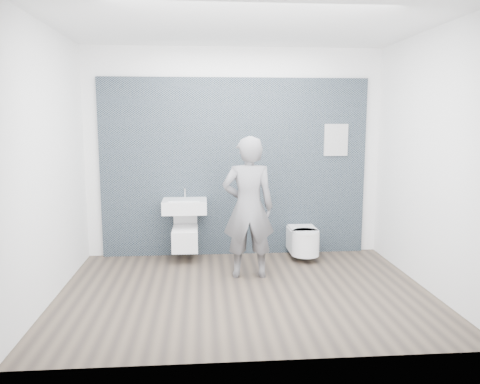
{
  "coord_description": "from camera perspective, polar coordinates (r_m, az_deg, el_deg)",
  "views": [
    {
      "loc": [
        -0.44,
        -4.85,
        1.84
      ],
      "look_at": [
        0.0,
        0.6,
        1.0
      ],
      "focal_mm": 35.0,
      "sensor_mm": 36.0,
      "label": 1
    }
  ],
  "objects": [
    {
      "name": "tile_wall",
      "position": [
        6.59,
        -0.62,
        -7.46
      ],
      "size": [
        3.6,
        0.06,
        2.4
      ],
      "primitive_type": "cube",
      "color": "black",
      "rests_on": "ground"
    },
    {
      "name": "info_placard",
      "position": [
        6.79,
        11.21,
        -7.16
      ],
      "size": [
        0.32,
        0.03,
        0.43
      ],
      "primitive_type": "cube",
      "color": "white",
      "rests_on": "ground"
    },
    {
      "name": "room_shell",
      "position": [
        4.87,
        0.58,
        7.55
      ],
      "size": [
        4.0,
        4.0,
        4.0
      ],
      "color": "white",
      "rests_on": "ground"
    },
    {
      "name": "washbasin",
      "position": [
        6.18,
        -6.76,
        -1.67
      ],
      "size": [
        0.57,
        0.43,
        0.43
      ],
      "color": "white",
      "rests_on": "ground"
    },
    {
      "name": "toilet_square",
      "position": [
        6.24,
        -6.69,
        -5.45
      ],
      "size": [
        0.33,
        0.48,
        0.64
      ],
      "color": "white",
      "rests_on": "ground"
    },
    {
      "name": "visitor",
      "position": [
        5.46,
        1.02,
        -1.91
      ],
      "size": [
        0.62,
        0.41,
        1.66
      ],
      "primitive_type": "imported",
      "rotation": [
        0.0,
        0.0,
        3.12
      ],
      "color": "slate",
      "rests_on": "ground"
    },
    {
      "name": "toilet_rounded",
      "position": [
        6.33,
        7.75,
        -5.91
      ],
      "size": [
        0.36,
        0.62,
        0.33
      ],
      "color": "white",
      "rests_on": "ground"
    },
    {
      "name": "ground",
      "position": [
        5.2,
        0.55,
        -11.97
      ],
      "size": [
        4.0,
        4.0,
        0.0
      ],
      "primitive_type": "plane",
      "color": "brown",
      "rests_on": "ground"
    }
  ]
}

